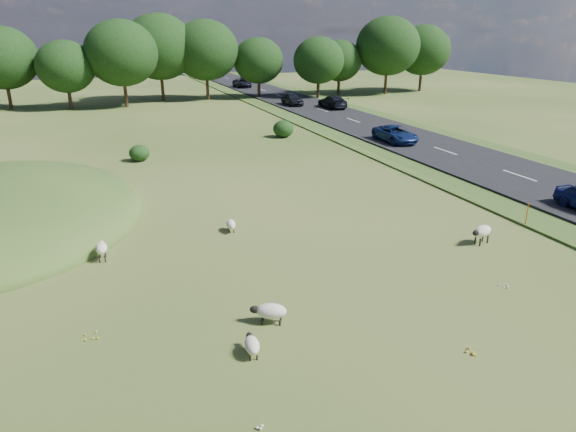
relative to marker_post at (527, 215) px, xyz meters
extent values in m
plane|color=#2F5219|center=(-13.75, 19.02, -0.60)|extent=(160.00, 160.00, 0.00)
cube|color=black|center=(6.25, 29.02, -0.47)|extent=(8.00, 150.00, 0.25)
cylinder|color=black|center=(-29.69, 55.26, 1.20)|extent=(0.44, 0.44, 3.61)
ellipsoid|color=black|center=(-29.69, 55.26, 5.61)|extent=(8.41, 8.41, 7.57)
cylinder|color=black|center=(-22.57, 52.45, 0.91)|extent=(0.44, 0.44, 3.02)
ellipsoid|color=black|center=(-22.57, 52.45, 4.60)|extent=(7.04, 7.04, 6.34)
cylinder|color=black|center=(-15.83, 52.00, 1.35)|extent=(0.44, 0.44, 3.90)
ellipsoid|color=black|center=(-15.83, 52.00, 6.11)|extent=(9.09, 9.09, 8.18)
cylinder|color=black|center=(-10.51, 56.92, 1.51)|extent=(0.44, 0.44, 4.22)
ellipsoid|color=black|center=(-10.51, 56.92, 6.67)|extent=(9.85, 9.85, 8.86)
cylinder|color=black|center=(-4.30, 55.96, 1.37)|extent=(0.44, 0.44, 3.94)
ellipsoid|color=black|center=(-4.30, 55.96, 6.19)|extent=(9.20, 9.20, 8.28)
cylinder|color=black|center=(3.11, 55.03, 0.94)|extent=(0.44, 0.44, 3.09)
ellipsoid|color=black|center=(3.11, 55.03, 4.72)|extent=(7.20, 7.20, 6.48)
cylinder|color=black|center=(11.02, 51.48, 0.96)|extent=(0.44, 0.44, 3.12)
ellipsoid|color=black|center=(11.02, 51.48, 4.78)|extent=(7.29, 7.29, 6.56)
cylinder|color=black|center=(16.14, 55.28, 0.87)|extent=(0.44, 0.44, 2.93)
ellipsoid|color=black|center=(16.14, 55.28, 4.45)|extent=(6.84, 6.84, 6.16)
cylinder|color=black|center=(23.10, 52.97, 1.48)|extent=(0.44, 0.44, 4.16)
ellipsoid|color=black|center=(23.10, 52.97, 6.57)|extent=(9.71, 9.71, 8.74)
cylinder|color=black|center=(30.80, 54.91, 1.27)|extent=(0.44, 0.44, 3.74)
ellipsoid|color=black|center=(30.80, 54.91, 5.83)|extent=(8.72, 8.72, 7.84)
ellipsoid|color=black|center=(-17.05, 21.11, 0.02)|extent=(1.51, 1.51, 1.24)
ellipsoid|color=black|center=(-3.62, 26.03, 0.19)|extent=(1.92, 1.92, 1.57)
cylinder|color=#D8590C|center=(0.00, 0.00, 0.00)|extent=(0.06, 0.06, 1.20)
ellipsoid|color=beige|center=(-3.69, -1.10, 0.03)|extent=(1.13, 0.81, 0.52)
ellipsoid|color=black|center=(-4.22, -1.25, 0.07)|extent=(0.39, 0.33, 0.26)
cylinder|color=black|center=(-3.94, -1.30, -0.41)|extent=(0.07, 0.07, 0.37)
cylinder|color=black|center=(-4.01, -1.06, -0.41)|extent=(0.07, 0.07, 0.37)
cylinder|color=black|center=(-3.36, -1.13, -0.41)|extent=(0.07, 0.07, 0.37)
cylinder|color=black|center=(-3.43, -0.89, -0.41)|extent=(0.07, 0.07, 0.37)
ellipsoid|color=beige|center=(-16.20, -5.76, -0.22)|extent=(0.54, 0.89, 0.43)
ellipsoid|color=black|center=(-16.15, -5.31, -0.19)|extent=(0.24, 0.30, 0.22)
cylinder|color=black|center=(-16.28, -5.50, -0.52)|extent=(0.06, 0.06, 0.16)
cylinder|color=black|center=(-16.07, -5.53, -0.52)|extent=(0.06, 0.06, 0.16)
cylinder|color=black|center=(-16.33, -5.99, -0.52)|extent=(0.06, 0.06, 0.16)
cylinder|color=black|center=(-16.12, -6.02, -0.52)|extent=(0.06, 0.06, 0.16)
ellipsoid|color=beige|center=(-20.26, 3.15, -0.04)|extent=(0.53, 0.93, 0.47)
ellipsoid|color=silver|center=(-20.23, 3.65, 0.00)|extent=(0.24, 0.31, 0.23)
cylinder|color=black|center=(-20.36, 3.43, -0.43)|extent=(0.07, 0.07, 0.33)
cylinder|color=black|center=(-20.13, 3.41, -0.43)|extent=(0.07, 0.07, 0.33)
cylinder|color=black|center=(-20.38, 2.90, -0.43)|extent=(0.07, 0.07, 0.33)
cylinder|color=black|center=(-20.16, 2.88, -0.43)|extent=(0.07, 0.07, 0.33)
ellipsoid|color=beige|center=(-15.05, -4.21, -0.14)|extent=(1.18, 0.94, 0.53)
ellipsoid|color=black|center=(-15.56, -3.97, -0.10)|extent=(0.41, 0.37, 0.27)
cylinder|color=black|center=(-15.38, -4.20, -0.50)|extent=(0.08, 0.08, 0.19)
cylinder|color=black|center=(-15.27, -3.96, -0.50)|extent=(0.08, 0.08, 0.19)
cylinder|color=black|center=(-14.84, -4.46, -0.50)|extent=(0.08, 0.08, 0.19)
cylinder|color=black|center=(-14.72, -4.22, -0.50)|extent=(0.08, 0.08, 0.19)
ellipsoid|color=beige|center=(-14.20, 4.51, -0.23)|extent=(0.53, 0.88, 0.43)
ellipsoid|color=silver|center=(-14.25, 4.06, -0.20)|extent=(0.23, 0.29, 0.21)
cylinder|color=black|center=(-14.13, 4.25, -0.52)|extent=(0.06, 0.06, 0.16)
cylinder|color=black|center=(-14.33, 4.28, -0.52)|extent=(0.06, 0.06, 0.16)
cylinder|color=black|center=(-14.07, 4.74, -0.52)|extent=(0.06, 0.06, 0.16)
cylinder|color=black|center=(-14.28, 4.76, -0.52)|extent=(0.06, 0.06, 0.16)
imported|color=black|center=(8.15, 40.40, 0.42)|extent=(2.14, 5.27, 1.53)
imported|color=black|center=(4.35, 44.64, 0.42)|extent=(1.81, 4.49, 1.53)
imported|color=black|center=(4.35, 68.57, 0.35)|extent=(2.34, 5.07, 1.41)
imported|color=#A5A8AD|center=(8.15, 79.15, 0.29)|extent=(1.78, 4.39, 1.27)
imported|color=navy|center=(4.35, 19.54, 0.33)|extent=(2.26, 4.89, 1.36)
camera|label=1|loc=(-19.82, -18.58, 8.74)|focal=32.00mm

